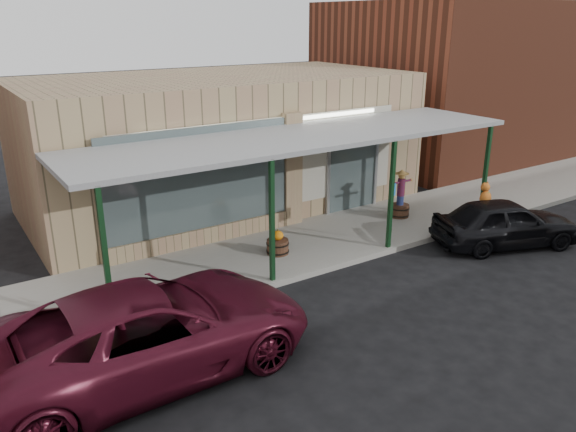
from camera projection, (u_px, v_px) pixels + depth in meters
ground at (394, 302)px, 12.27m from camera, size 120.00×120.00×0.00m
sidewalk at (301, 246)px, 15.08m from camera, size 40.00×3.20×0.15m
storefront at (221, 143)px, 18.00m from camera, size 12.00×6.25×4.20m
awning at (303, 139)px, 14.07m from camera, size 12.00×3.00×3.04m
block_buildings_near at (257, 83)px, 19.30m from camera, size 61.00×8.00×8.00m
barrel_scarecrow at (400, 201)px, 16.96m from camera, size 0.89×0.65×1.47m
barrel_pumpkin at (278, 245)px, 14.36m from camera, size 0.72×0.72×0.66m
handicap_sign at (392, 205)px, 14.86m from camera, size 0.31×0.16×1.60m
parked_sedan at (505, 222)px, 15.11m from camera, size 4.19×2.82×1.58m
car_maroon at (149, 331)px, 9.63m from camera, size 5.82×2.75×1.61m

